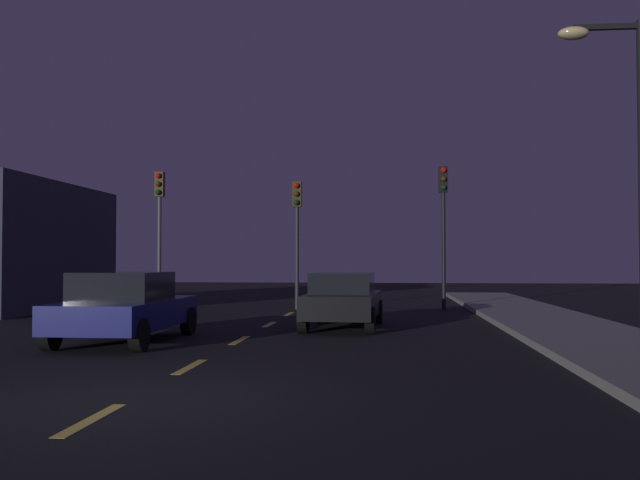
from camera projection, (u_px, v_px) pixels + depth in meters
name	position (u px, v px, depth m)	size (l,w,h in m)	color
ground_plane	(245.00, 337.00, 15.71)	(80.00, 80.00, 0.00)	black
sidewalk_curb_right	(591.00, 338.00, 14.99)	(3.00, 40.00, 0.15)	gray
lane_stripe_nearest	(92.00, 419.00, 7.55)	(0.16, 1.60, 0.01)	#EACC4C
lane_stripe_second	(190.00, 367.00, 11.33)	(0.16, 1.60, 0.01)	#EACC4C
lane_stripe_third	(240.00, 340.00, 15.11)	(0.16, 1.60, 0.01)	#EACC4C
lane_stripe_fourth	(269.00, 324.00, 18.89)	(0.16, 1.60, 0.01)	#EACC4C
lane_stripe_fifth	(289.00, 314.00, 22.67)	(0.16, 1.60, 0.01)	#EACC4C
lane_stripe_sixth	(303.00, 306.00, 26.45)	(0.16, 1.60, 0.01)	#EACC4C
traffic_signal_left	(159.00, 213.00, 25.44)	(0.32, 0.38, 4.95)	#4C4C51
traffic_signal_center	(297.00, 219.00, 24.95)	(0.32, 0.38, 4.54)	#2D2D30
traffic_signal_right	(443.00, 209.00, 24.47)	(0.32, 0.38, 5.02)	black
car_stopped_ahead	(343.00, 300.00, 17.91)	(1.97, 4.15, 1.41)	black
car_adjacent_lane	(125.00, 307.00, 14.77)	(2.01, 4.28, 1.48)	navy
street_lamp_right	(629.00, 150.00, 12.76)	(1.58, 0.36, 6.10)	black
storefront_left	(2.00, 247.00, 24.94)	(4.95, 8.61, 4.45)	#333847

